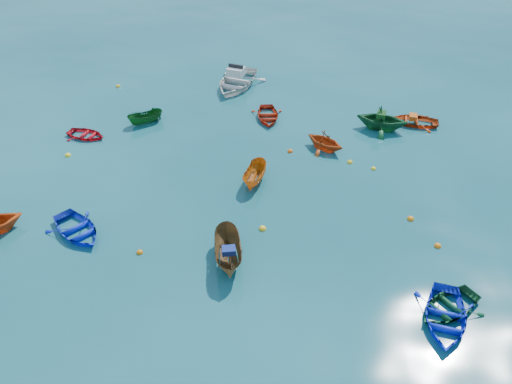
{
  "coord_description": "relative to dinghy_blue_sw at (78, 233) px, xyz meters",
  "views": [
    {
      "loc": [
        1.97,
        -16.3,
        16.57
      ],
      "look_at": [
        0.0,
        5.0,
        0.4
      ],
      "focal_mm": 35.0,
      "sensor_mm": 36.0,
      "label": 1
    }
  ],
  "objects": [
    {
      "name": "ground",
      "position": [
        8.55,
        -1.32,
        0.0
      ],
      "size": [
        160.0,
        160.0,
        0.0
      ],
      "primitive_type": "plane",
      "color": "#0A414B",
      "rests_on": "ground"
    },
    {
      "name": "dinghy_blue_sw",
      "position": [
        0.0,
        0.0,
        0.0
      ],
      "size": [
        4.12,
        4.03,
        0.7
      ],
      "primitive_type": "imported",
      "rotation": [
        0.0,
        0.0,
        0.85
      ],
      "color": "#1027C8",
      "rests_on": "ground"
    },
    {
      "name": "sampan_brown_mid",
      "position": [
        7.74,
        -1.22,
        0.0
      ],
      "size": [
        1.93,
        3.58,
        1.31
      ],
      "primitive_type": "imported",
      "rotation": [
        0.0,
        0.0,
        0.2
      ],
      "color": "brown",
      "rests_on": "ground"
    },
    {
      "name": "dinghy_blue_se",
      "position": [
        16.99,
        -3.84,
        0.0
      ],
      "size": [
        3.19,
        3.97,
        0.73
      ],
      "primitive_type": "imported",
      "rotation": [
        0.0,
        0.0,
        -0.21
      ],
      "color": "#1127DA",
      "rests_on": "ground"
    },
    {
      "name": "dinghy_green_e",
      "position": [
        17.27,
        -3.25,
        0.0
      ],
      "size": [
        3.74,
        3.59,
        0.63
      ],
      "primitive_type": "imported",
      "rotation": [
        0.0,
        0.0,
        -0.91
      ],
      "color": "#104826",
      "rests_on": "ground"
    },
    {
      "name": "dinghy_red_nw",
      "position": [
        -2.95,
        9.09,
        0.0
      ],
      "size": [
        2.95,
        2.41,
        0.54
      ],
      "primitive_type": "imported",
      "rotation": [
        0.0,
        0.0,
        1.33
      ],
      "color": "red",
      "rests_on": "ground"
    },
    {
      "name": "sampan_orange_n",
      "position": [
        8.36,
        5.14,
        0.0
      ],
      "size": [
        1.54,
        2.9,
        1.07
      ],
      "primitive_type": "imported",
      "rotation": [
        0.0,
        0.0,
        -0.19
      ],
      "color": "#C66412",
      "rests_on": "ground"
    },
    {
      "name": "dinghy_green_n",
      "position": [
        16.07,
        11.85,
        0.0
      ],
      "size": [
        3.81,
        3.47,
        1.72
      ],
      "primitive_type": "imported",
      "rotation": [
        0.0,
        0.0,
        1.35
      ],
      "color": "#125026",
      "rests_on": "ground"
    },
    {
      "name": "dinghy_red_ne",
      "position": [
        18.36,
        12.81,
        0.0
      ],
      "size": [
        3.43,
        2.66,
        0.65
      ],
      "primitive_type": "imported",
      "rotation": [
        0.0,
        0.0,
        -1.71
      ],
      "color": "#BA3A0F",
      "rests_on": "ground"
    },
    {
      "name": "dinghy_red_far",
      "position": [
        8.52,
        12.62,
        0.0
      ],
      "size": [
        2.59,
        3.32,
        0.63
      ],
      "primitive_type": "imported",
      "rotation": [
        0.0,
        0.0,
        0.15
      ],
      "color": "#AA240E",
      "rests_on": "ground"
    },
    {
      "name": "dinghy_orange_far",
      "position": [
        12.32,
        9.04,
        0.0
      ],
      "size": [
        3.34,
        3.26,
        1.34
      ],
      "primitive_type": "imported",
      "rotation": [
        0.0,
        0.0,
        0.95
      ],
      "color": "#BA4211",
      "rests_on": "ground"
    },
    {
      "name": "sampan_green_far",
      "position": [
        0.4,
        11.23,
        0.0
      ],
      "size": [
        2.51,
        2.14,
        0.94
      ],
      "primitive_type": "imported",
      "rotation": [
        0.0,
        0.0,
        -0.96
      ],
      "color": "#114C18",
      "rests_on": "ground"
    },
    {
      "name": "motorboat_white",
      "position": [
        5.76,
        17.48,
        0.0
      ],
      "size": [
        4.9,
        5.88,
        1.65
      ],
      "primitive_type": "imported",
      "rotation": [
        0.0,
        0.0,
        -0.28
      ],
      "color": "silver",
      "rests_on": "ground"
    },
    {
      "name": "tarp_blue_a",
      "position": [
        7.77,
        -1.37,
        0.81
      ],
      "size": [
        0.7,
        0.58,
        0.3
      ],
      "primitive_type": "cube",
      "rotation": [
        0.0,
        0.0,
        0.2
      ],
      "color": "navy",
      "rests_on": "sampan_brown_mid"
    },
    {
      "name": "tarp_green_b",
      "position": [
        15.98,
        11.87,
        1.04
      ],
      "size": [
        0.72,
        0.85,
        0.36
      ],
      "primitive_type": "cube",
      "rotation": [
        0.0,
        0.0,
        1.35
      ],
      "color": "#104113",
      "rests_on": "dinghy_green_n"
    },
    {
      "name": "tarp_orange_b",
      "position": [
        18.26,
        12.82,
        0.49
      ],
      "size": [
        0.58,
        0.72,
        0.32
      ],
      "primitive_type": "cube",
      "rotation": [
        0.0,
        0.0,
        -1.71
      ],
      "color": "#D35815",
      "rests_on": "dinghy_red_ne"
    },
    {
      "name": "buoy_or_a",
      "position": [
        -4.03,
        0.02,
        0.0
      ],
      "size": [
        0.36,
        0.36,
        0.36
      ],
      "primitive_type": "sphere",
      "color": "#CF570B",
      "rests_on": "ground"
    },
    {
      "name": "buoy_ye_a",
      "position": [
        9.11,
        1.15,
        0.0
      ],
      "size": [
        0.38,
        0.38,
        0.38
      ],
      "primitive_type": "sphere",
      "color": "yellow",
      "rests_on": "ground"
    },
    {
      "name": "buoy_or_b",
      "position": [
        16.63,
        2.61,
        0.0
      ],
      "size": [
        0.36,
        0.36,
        0.36
      ],
      "primitive_type": "sphere",
      "color": "orange",
      "rests_on": "ground"
    },
    {
      "name": "buoy_ye_b",
      "position": [
        -3.27,
        6.81,
        0.0
      ],
      "size": [
        0.36,
        0.36,
        0.36
      ],
      "primitive_type": "sphere",
      "color": "yellow",
      "rests_on": "ground"
    },
    {
      "name": "buoy_or_c",
      "position": [
        3.44,
        -1.08,
        0.0
      ],
      "size": [
        0.32,
        0.32,
        0.32
      ],
      "primitive_type": "sphere",
      "color": "orange",
      "rests_on": "ground"
    },
    {
      "name": "buoy_ye_c",
      "position": [
        13.83,
        7.62,
        0.0
      ],
      "size": [
        0.34,
        0.34,
        0.34
      ],
      "primitive_type": "sphere",
      "color": "yellow",
      "rests_on": "ground"
    },
    {
      "name": "buoy_or_d",
      "position": [
        17.62,
        0.68,
        0.0
      ],
      "size": [
        0.34,
        0.34,
        0.34
      ],
      "primitive_type": "sphere",
      "color": "orange",
      "rests_on": "ground"
    },
    {
      "name": "buoy_ye_d",
      "position": [
        -3.25,
        16.56,
        0.0
      ],
      "size": [
        0.35,
        0.35,
        0.35
      ],
      "primitive_type": "sphere",
      "color": "yellow",
      "rests_on": "ground"
    },
    {
      "name": "buoy_or_e",
      "position": [
        10.22,
        8.5,
        0.0
      ],
      "size": [
        0.34,
        0.34,
        0.34
      ],
      "primitive_type": "sphere",
      "color": "#EA560C",
      "rests_on": "ground"
    },
    {
      "name": "buoy_ye_e",
      "position": [
        15.17,
        7.07,
        0.0
      ],
      "size": [
        0.3,
        0.3,
        0.3
      ],
      "primitive_type": "sphere",
      "color": "yellow",
      "rests_on": "ground"
    }
  ]
}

